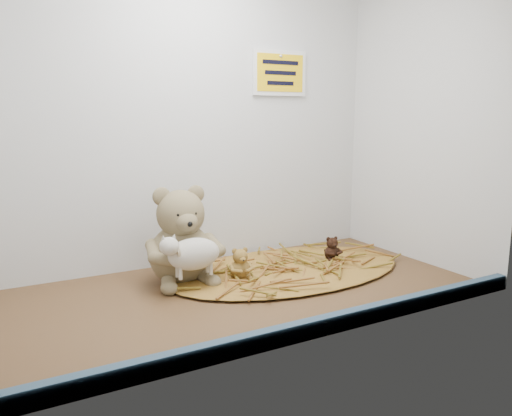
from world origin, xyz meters
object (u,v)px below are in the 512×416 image
main_teddy (181,234)px  mini_teddy_brown (332,247)px  toy_lamb (194,254)px  mini_teddy_tan (240,262)px

main_teddy → mini_teddy_brown: main_teddy is taller
main_teddy → mini_teddy_brown: (44.25, -5.70, -7.73)cm
toy_lamb → mini_teddy_tan: size_ratio=2.13×
mini_teddy_tan → mini_teddy_brown: 31.27cm
main_teddy → mini_teddy_tan: (13.06, -7.93, -7.10)cm
mini_teddy_tan → mini_teddy_brown: size_ratio=1.19×
main_teddy → mini_teddy_tan: bearing=-27.2°
main_teddy → mini_teddy_tan: main_teddy is taller
main_teddy → mini_teddy_brown: bearing=-3.3°
toy_lamb → mini_teddy_tan: 13.73cm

